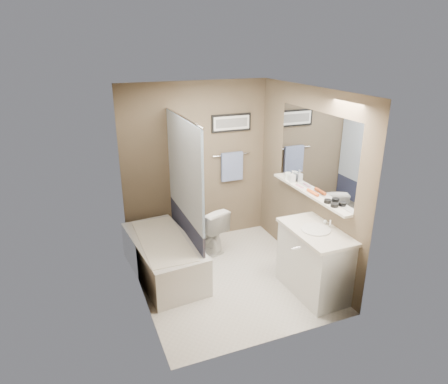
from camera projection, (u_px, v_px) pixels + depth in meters
name	position (u px, v px, depth m)	size (l,w,h in m)	color
ground	(228.00, 278.00, 5.22)	(2.50, 2.50, 0.00)	beige
ceiling	(229.00, 92.00, 4.38)	(2.20, 2.50, 0.04)	white
wall_back	(197.00, 165.00, 5.86)	(2.20, 0.04, 2.40)	brown
wall_front	(279.00, 235.00, 3.73)	(2.20, 0.04, 2.40)	brown
wall_left	(139.00, 205.00, 4.42)	(0.04, 2.50, 2.40)	brown
wall_right	(305.00, 181.00, 5.17)	(0.04, 2.50, 2.40)	brown
tile_surround	(131.00, 206.00, 4.92)	(0.02, 1.55, 2.00)	tan
curtain_rod	(182.00, 117.00, 4.79)	(0.02, 0.02, 1.55)	silver
curtain_upper	(184.00, 169.00, 5.02)	(0.03, 1.45, 1.28)	white
curtain_lower	(186.00, 227.00, 5.31)	(0.03, 1.45, 0.36)	#292F4D
mirror	(315.00, 153.00, 4.90)	(0.02, 1.60, 1.00)	silver
shelf	(308.00, 193.00, 5.06)	(0.12, 1.60, 0.03)	silver
towel_bar	(232.00, 155.00, 6.01)	(0.02, 0.02, 0.60)	silver
towel	(232.00, 166.00, 6.05)	(0.34, 0.05, 0.44)	#93A7D6
art_frame	(231.00, 123.00, 5.85)	(0.62, 0.03, 0.26)	black
art_mat	(232.00, 123.00, 5.84)	(0.56, 0.00, 0.20)	white
art_image	(232.00, 123.00, 5.84)	(0.50, 0.00, 0.13)	#595959
door	(327.00, 245.00, 3.98)	(0.80, 0.02, 2.00)	silver
door_handle	(296.00, 248.00, 3.91)	(0.02, 0.02, 0.10)	silver
bathtub	(164.00, 257.00, 5.22)	(0.70, 1.50, 0.50)	silver
tub_rim	(163.00, 240.00, 5.14)	(0.56, 1.36, 0.02)	silver
toilet	(206.00, 228.00, 5.83)	(0.38, 0.66, 0.68)	white
vanity	(314.00, 263.00, 4.81)	(0.50, 0.90, 0.80)	silver
countertop	(316.00, 232.00, 4.65)	(0.54, 0.96, 0.04)	beige
sink_basin	(316.00, 229.00, 4.64)	(0.34, 0.34, 0.01)	silver
faucet_spout	(330.00, 223.00, 4.70)	(0.02, 0.02, 0.10)	white
faucet_knob	(325.00, 222.00, 4.79)	(0.05, 0.05, 0.05)	white
candle_bowl_near	(334.00, 205.00, 4.58)	(0.09, 0.09, 0.04)	black
candle_bowl_far	(328.00, 201.00, 4.70)	(0.09, 0.09, 0.04)	black
hair_brush_front	(313.00, 192.00, 4.97)	(0.04, 0.04, 0.22)	#DD571F
pink_comb	(300.00, 186.00, 5.24)	(0.03, 0.16, 0.01)	#CF7F98
glass_jar	(288.00, 176.00, 5.49)	(0.08, 0.08, 0.10)	white
soap_bottle	(292.00, 176.00, 5.38)	(0.07, 0.07, 0.16)	#999999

